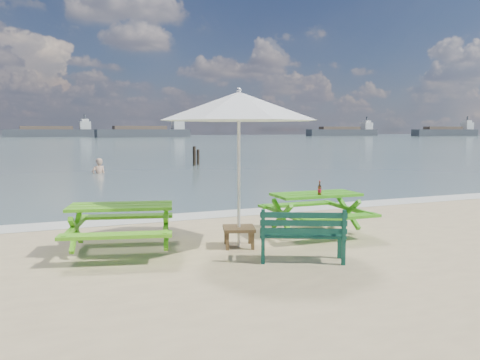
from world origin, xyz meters
name	(u,v)px	position (x,y,z in m)	size (l,w,h in m)	color
sea	(72,141)	(0.00, 85.00, 0.00)	(300.00, 300.00, 0.00)	slate
foam_strip	(203,215)	(0.00, 4.60, 0.01)	(22.00, 0.90, 0.01)	silver
picnic_table_left	(122,229)	(-2.25, 1.90, 0.39)	(2.07, 2.21, 0.80)	#55B11A
picnic_table_right	(316,214)	(1.49, 1.91, 0.39)	(1.72, 1.90, 0.80)	#3C9A17
park_bench	(302,245)	(0.29, 0.32, 0.25)	(1.37, 0.93, 0.80)	#0F4031
side_table	(239,236)	(-0.30, 1.51, 0.18)	(0.67, 0.67, 0.35)	brown
patio_umbrella	(239,106)	(-0.30, 1.51, 2.43)	(3.36, 3.36, 2.68)	silver
beer_bottle	(320,190)	(1.42, 1.68, 0.89)	(0.07, 0.07, 0.27)	brown
swimmer	(99,177)	(-1.32, 16.77, -0.19)	(0.75, 0.58, 1.80)	tan
mooring_pilings	(196,158)	(4.30, 19.82, 0.41)	(0.57, 0.77, 1.29)	black
cargo_ships	(256,133)	(52.34, 120.55, 1.18)	(139.49, 30.15, 4.40)	#3A3E45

